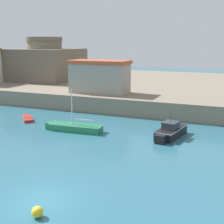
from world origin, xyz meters
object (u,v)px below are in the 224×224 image
motorboat_black_4 (170,131)px  fortress (45,63)px  dinghy_red_0 (28,118)px  sailboat_green_3 (75,127)px  mooring_buoy (37,212)px  harbor_shed_mid_row (100,76)px

motorboat_black_4 → fortress: bearing=144.3°
dinghy_red_0 → sailboat_green_3: sailboat_green_3 is taller
dinghy_red_0 → sailboat_green_3: bearing=-14.5°
dinghy_red_0 → motorboat_black_4: size_ratio=0.53×
mooring_buoy → fortress: (-24.95, 37.47, 5.06)m
harbor_shed_mid_row → fortress: bearing=147.6°
dinghy_red_0 → fortress: 23.62m
dinghy_red_0 → motorboat_black_4: 17.29m
dinghy_red_0 → sailboat_green_3: (7.55, -1.94, 0.19)m
dinghy_red_0 → harbor_shed_mid_row: 11.97m
dinghy_red_0 → sailboat_green_3: 7.79m
fortress → harbor_shed_mid_row: 18.98m
fortress → harbor_shed_mid_row: bearing=-32.4°
fortress → harbor_shed_mid_row: size_ratio=1.43×
sailboat_green_3 → harbor_shed_mid_row: bearing=102.3°
sailboat_green_3 → mooring_buoy: 16.56m
dinghy_red_0 → fortress: bearing=118.7°
mooring_buoy → fortress: size_ratio=0.05×
dinghy_red_0 → motorboat_black_4: (17.28, -0.15, 0.35)m
sailboat_green_3 → harbor_shed_mid_row: harbor_shed_mid_row is taller
motorboat_black_4 → harbor_shed_mid_row: (-12.36, 10.20, 3.89)m
sailboat_green_3 → motorboat_black_4: (9.74, 1.79, 0.16)m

